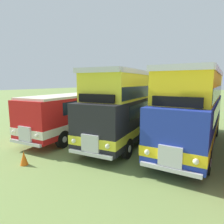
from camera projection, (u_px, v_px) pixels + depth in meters
name	position (u px, v px, depth m)	size (l,w,h in m)	color
bus_first_in_row	(84.00, 109.00, 15.10)	(3.05, 10.99, 2.99)	red
bus_second_in_row	(132.00, 104.00, 13.43)	(3.17, 10.89, 4.52)	black
bus_third_in_row	(194.00, 108.00, 11.48)	(2.77, 10.37, 4.52)	#1E339E
cone_mid_row	(24.00, 158.00, 9.05)	(0.36, 0.36, 0.65)	orange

